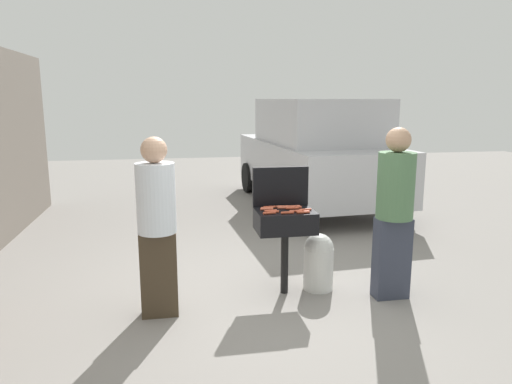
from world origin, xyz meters
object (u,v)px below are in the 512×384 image
object	(u,v)px
hot_dog_5	(271,211)
hot_dog_8	(282,207)
hot_dog_0	(270,207)
hot_dog_14	(305,210)
hot_dog_11	(284,208)
bbq_grill	(285,224)
hot_dog_9	(267,209)
hot_dog_1	(267,208)
parked_minivan	(315,152)
hot_dog_15	(295,207)
hot_dog_4	(287,213)
hot_dog_10	(303,212)
hot_dog_13	(273,212)
hot_dog_6	(292,208)
hot_dog_7	(295,211)
person_right	(395,208)
propane_tank	(319,260)
hot_dog_12	(303,212)
hot_dog_3	(294,206)
hot_dog_2	(269,213)
person_left	(157,221)

from	to	relation	value
hot_dog_5	hot_dog_8	bearing A→B (deg)	46.04
hot_dog_0	hot_dog_14	world-z (taller)	same
hot_dog_5	hot_dog_8	xyz separation A→B (m)	(0.16, 0.17, 0.00)
hot_dog_11	hot_dog_14	distance (m)	0.23
bbq_grill	hot_dog_5	distance (m)	0.23
hot_dog_9	hot_dog_11	xyz separation A→B (m)	(0.19, 0.03, 0.00)
hot_dog_1	parked_minivan	bearing A→B (deg)	66.09
hot_dog_15	parked_minivan	xyz separation A→B (m)	(1.44, 3.94, 0.12)
hot_dog_11	parked_minivan	bearing A→B (deg)	68.33
bbq_grill	hot_dog_4	size ratio (longest dim) A/B	6.89
hot_dog_10	hot_dog_13	xyz separation A→B (m)	(-0.30, 0.05, 0.00)
hot_dog_6	parked_minivan	xyz separation A→B (m)	(1.48, 3.98, 0.12)
hot_dog_4	hot_dog_9	bearing A→B (deg)	132.19
bbq_grill	hot_dog_7	xyz separation A→B (m)	(0.08, -0.10, 0.15)
hot_dog_7	person_right	distance (m)	0.99
person_right	hot_dog_6	bearing A→B (deg)	-2.75
hot_dog_4	hot_dog_9	xyz separation A→B (m)	(-0.17, 0.19, 0.00)
hot_dog_8	person_right	xyz separation A→B (m)	(1.05, -0.43, 0.04)
propane_tank	hot_dog_12	bearing A→B (deg)	-140.64
hot_dog_14	hot_dog_1	bearing A→B (deg)	159.74
person_right	bbq_grill	bearing A→B (deg)	0.20
hot_dog_10	hot_dog_13	bearing A→B (deg)	170.24
hot_dog_3	hot_dog_10	xyz separation A→B (m)	(0.03, -0.24, 0.00)
propane_tank	hot_dog_8	bearing A→B (deg)	166.30
hot_dog_2	hot_dog_7	xyz separation A→B (m)	(0.28, 0.03, 0.00)
hot_dog_10	person_left	size ratio (longest dim) A/B	0.08
hot_dog_10	hot_dog_15	bearing A→B (deg)	96.70
hot_dog_3	hot_dog_14	world-z (taller)	same
bbq_grill	hot_dog_9	size ratio (longest dim) A/B	6.89
bbq_grill	hot_dog_4	xyz separation A→B (m)	(-0.01, -0.15, 0.15)
hot_dog_1	hot_dog_11	world-z (taller)	same
hot_dog_2	hot_dog_15	distance (m)	0.38
hot_dog_5	hot_dog_8	distance (m)	0.24
hot_dog_7	propane_tank	xyz separation A→B (m)	(0.30, 0.13, -0.59)
hot_dog_2	hot_dog_10	world-z (taller)	same
bbq_grill	hot_dog_3	xyz separation A→B (m)	(0.12, 0.11, 0.15)
hot_dog_13	hot_dog_4	bearing A→B (deg)	-28.15
hot_dog_0	hot_dog_7	xyz separation A→B (m)	(0.22, -0.22, 0.00)
hot_dog_5	hot_dog_11	xyz separation A→B (m)	(0.17, 0.12, 0.00)
hot_dog_7	hot_dog_13	size ratio (longest dim) A/B	1.00
hot_dog_4	hot_dog_15	size ratio (longest dim) A/B	1.00
hot_dog_3	person_left	world-z (taller)	person_left
hot_dog_0	hot_dog_10	distance (m)	0.38
hot_dog_8	person_left	size ratio (longest dim) A/B	0.08
bbq_grill	hot_dog_11	distance (m)	0.17
hot_dog_3	hot_dog_14	distance (m)	0.18
hot_dog_4	hot_dog_6	xyz separation A→B (m)	(0.10, 0.18, 0.00)
hot_dog_2	hot_dog_9	size ratio (longest dim) A/B	1.00
hot_dog_10	propane_tank	world-z (taller)	hot_dog_10
hot_dog_13	hot_dog_0	bearing A→B (deg)	87.01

